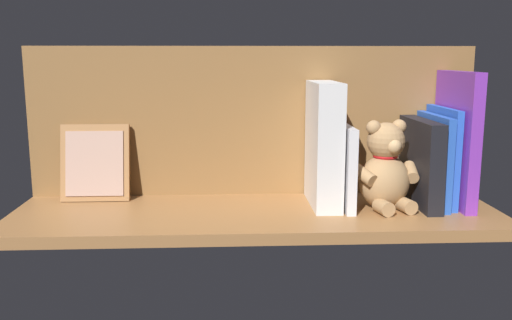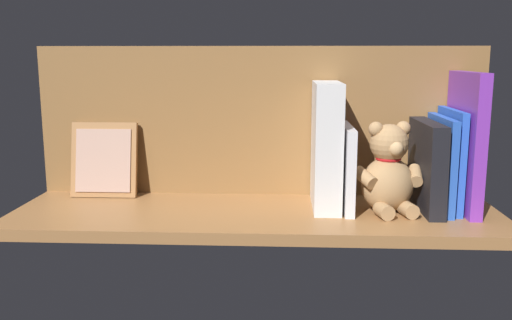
# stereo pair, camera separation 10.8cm
# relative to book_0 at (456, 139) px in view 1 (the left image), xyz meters

# --- Properties ---
(ground_plane) EXTENTS (0.95, 0.31, 0.02)m
(ground_plane) POSITION_rel_book_0_xyz_m (0.40, 0.03, -0.15)
(ground_plane) COLOR #9E6B3D
(shelf_back_panel) EXTENTS (0.95, 0.02, 0.32)m
(shelf_back_panel) POSITION_rel_book_0_xyz_m (0.40, -0.11, 0.03)
(shelf_back_panel) COLOR brown
(shelf_back_panel) RESTS_ON ground_plane
(book_0) EXTENTS (0.02, 0.19, 0.27)m
(book_0) POSITION_rel_book_0_xyz_m (0.00, 0.00, 0.00)
(book_0) COLOR purple
(book_0) RESTS_ON ground_plane
(book_1) EXTENTS (0.01, 0.17, 0.20)m
(book_1) POSITION_rel_book_0_xyz_m (0.02, -0.01, -0.04)
(book_1) COLOR blue
(book_1) RESTS_ON ground_plane
(book_2) EXTENTS (0.02, 0.18, 0.18)m
(book_2) POSITION_rel_book_0_xyz_m (0.04, -0.00, -0.04)
(book_2) COLOR blue
(book_2) RESTS_ON ground_plane
(book_3) EXTENTS (0.03, 0.19, 0.17)m
(book_3) POSITION_rel_book_0_xyz_m (0.07, 0.00, -0.05)
(book_3) COLOR black
(book_3) RESTS_ON ground_plane
(teddy_bear) EXTENTS (0.14, 0.13, 0.18)m
(teddy_bear) POSITION_rel_book_0_xyz_m (0.15, 0.03, -0.06)
(teddy_bear) COLOR tan
(teddy_bear) RESTS_ON ground_plane
(book_4) EXTENTS (0.02, 0.18, 0.16)m
(book_4) POSITION_rel_book_0_xyz_m (0.23, -0.00, -0.05)
(book_4) COLOR silver
(book_4) RESTS_ON ground_plane
(dictionary_thick_white) EXTENTS (0.05, 0.17, 0.25)m
(dictionary_thick_white) POSITION_rel_book_0_xyz_m (0.27, -0.01, -0.01)
(dictionary_thick_white) COLOR silver
(dictionary_thick_white) RESTS_ON ground_plane
(picture_frame_leaning) EXTENTS (0.14, 0.05, 0.16)m
(picture_frame_leaning) POSITION_rel_book_0_xyz_m (0.74, -0.07, -0.06)
(picture_frame_leaning) COLOR #9E6B3D
(picture_frame_leaning) RESTS_ON ground_plane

